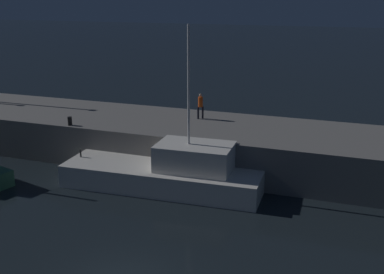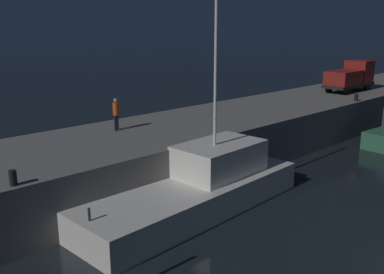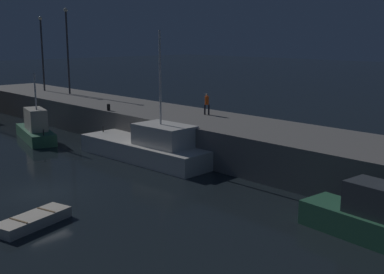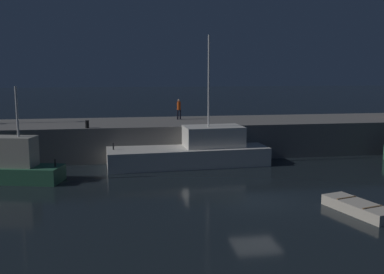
{
  "view_description": "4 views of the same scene",
  "coord_description": "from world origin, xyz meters",
  "px_view_note": "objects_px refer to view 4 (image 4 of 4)",
  "views": [
    {
      "loc": [
        8.31,
        -14.42,
        11.0
      ],
      "look_at": [
        -1.71,
        13.08,
        2.18
      ],
      "focal_mm": 44.64,
      "sensor_mm": 36.0,
      "label": 1
    },
    {
      "loc": [
        -14.99,
        -3.97,
        8.36
      ],
      "look_at": [
        0.96,
        12.97,
        2.3
      ],
      "focal_mm": 40.82,
      "sensor_mm": 36.0,
      "label": 2
    },
    {
      "loc": [
        26.01,
        -12.41,
        9.02
      ],
      "look_at": [
        -0.12,
        12.25,
        1.62
      ],
      "focal_mm": 45.82,
      "sensor_mm": 36.0,
      "label": 3
    },
    {
      "loc": [
        -7.02,
        -21.75,
        6.98
      ],
      "look_at": [
        -1.89,
        9.82,
        2.05
      ],
      "focal_mm": 40.89,
      "sensor_mm": 36.0,
      "label": 4
    }
  ],
  "objects_px": {
    "fishing_trawler_red": "(193,151)",
    "dinghy_orange_near": "(359,208)",
    "fishing_boat_white": "(6,166)",
    "bollard_central": "(87,124)",
    "dockworker": "(179,108)"
  },
  "relations": [
    {
      "from": "fishing_boat_white",
      "to": "dinghy_orange_near",
      "type": "distance_m",
      "value": 20.84
    },
    {
      "from": "fishing_boat_white",
      "to": "dockworker",
      "type": "height_order",
      "value": "fishing_boat_white"
    },
    {
      "from": "dockworker",
      "to": "bollard_central",
      "type": "xyz_separation_m",
      "value": [
        -7.47,
        -4.58,
        -0.71
      ]
    },
    {
      "from": "fishing_boat_white",
      "to": "dinghy_orange_near",
      "type": "relative_size",
      "value": 1.89
    },
    {
      "from": "dockworker",
      "to": "dinghy_orange_near",
      "type": "bearing_deg",
      "value": -70.6
    },
    {
      "from": "fishing_trawler_red",
      "to": "dockworker",
      "type": "distance_m",
      "value": 6.72
    },
    {
      "from": "fishing_trawler_red",
      "to": "dinghy_orange_near",
      "type": "height_order",
      "value": "fishing_trawler_red"
    },
    {
      "from": "fishing_trawler_red",
      "to": "bollard_central",
      "type": "xyz_separation_m",
      "value": [
        -7.73,
        1.57,
        1.99
      ]
    },
    {
      "from": "dinghy_orange_near",
      "to": "dockworker",
      "type": "xyz_separation_m",
      "value": [
        -6.48,
        18.4,
        3.44
      ]
    },
    {
      "from": "fishing_trawler_red",
      "to": "fishing_boat_white",
      "type": "relative_size",
      "value": 1.56
    },
    {
      "from": "fishing_boat_white",
      "to": "dockworker",
      "type": "bearing_deg",
      "value": 36.91
    },
    {
      "from": "fishing_boat_white",
      "to": "bollard_central",
      "type": "distance_m",
      "value": 6.85
    },
    {
      "from": "fishing_trawler_red",
      "to": "bollard_central",
      "type": "bearing_deg",
      "value": 168.53
    },
    {
      "from": "bollard_central",
      "to": "dockworker",
      "type": "bearing_deg",
      "value": 31.48
    },
    {
      "from": "fishing_trawler_red",
      "to": "dockworker",
      "type": "bearing_deg",
      "value": 92.39
    }
  ]
}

